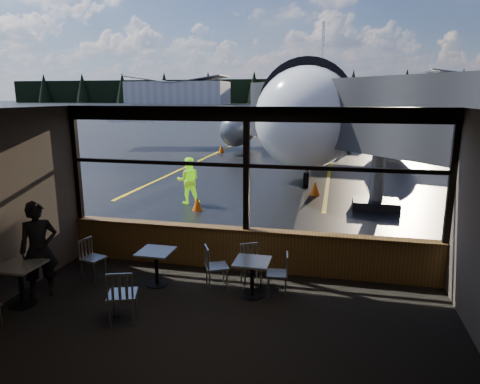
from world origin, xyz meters
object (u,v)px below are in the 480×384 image
(airliner, at_px, (318,70))
(chair_mid_w, at_px, (93,259))
(cone_extra, at_px, (197,204))
(chair_near_n, at_px, (251,265))
(jet_bridge, at_px, (396,139))
(ground_crew, at_px, (188,181))
(chair_near_e, at_px, (277,274))
(cafe_table_mid, at_px, (157,268))
(passenger, at_px, (39,250))
(cone_wing, at_px, (221,149))
(cafe_table_near, at_px, (252,279))
(chair_near_w, at_px, (217,267))
(chair_mid_s, at_px, (122,295))
(cone_nose, at_px, (315,188))
(cafe_table_left, at_px, (21,285))

(airliner, height_order, chair_mid_w, airliner)
(cone_extra, bearing_deg, chair_near_n, -61.27)
(jet_bridge, bearing_deg, ground_crew, -178.72)
(chair_near_e, bearing_deg, cafe_table_mid, 85.67)
(cafe_table_mid, bearing_deg, ground_crew, 103.99)
(chair_mid_w, distance_m, cone_extra, 5.64)
(jet_bridge, height_order, chair_mid_w, jet_bridge)
(chair_mid_w, relative_size, passenger, 0.46)
(chair_mid_w, bearing_deg, cone_wing, -159.73)
(cafe_table_near, height_order, chair_near_w, chair_near_w)
(chair_mid_s, bearing_deg, chair_near_e, 14.46)
(cone_wing, bearing_deg, passenger, -83.99)
(cafe_table_mid, bearing_deg, airliner, 84.88)
(chair_mid_w, bearing_deg, cone_extra, -171.33)
(chair_mid_w, relative_size, cone_nose, 1.60)
(cafe_table_mid, height_order, chair_near_n, chair_near_n)
(ground_crew, distance_m, cone_extra, 1.20)
(cafe_table_left, xyz_separation_m, cone_extra, (0.99, 6.97, -0.16))
(passenger, bearing_deg, jet_bridge, 8.52)
(jet_bridge, xyz_separation_m, cone_wing, (-9.32, 13.47, -2.12))
(chair_mid_s, xyz_separation_m, cone_wing, (-4.18, 21.59, -0.21))
(cafe_table_near, relative_size, cone_extra, 1.56)
(jet_bridge, relative_size, cone_extra, 23.93)
(airliner, height_order, cafe_table_left, airliner)
(jet_bridge, relative_size, cafe_table_near, 15.32)
(cone_nose, relative_size, cone_extra, 1.16)
(jet_bridge, height_order, cone_nose, jet_bridge)
(cafe_table_mid, distance_m, passenger, 2.20)
(airliner, height_order, ground_crew, airliner)
(airliner, bearing_deg, cone_nose, -88.21)
(chair_near_w, relative_size, chair_mid_w, 1.04)
(cone_wing, bearing_deg, chair_mid_w, -82.25)
(chair_near_n, height_order, ground_crew, ground_crew)
(chair_near_w, bearing_deg, passenger, -98.90)
(passenger, xyz_separation_m, cone_wing, (-2.21, 21.02, -0.64))
(cafe_table_near, xyz_separation_m, chair_near_w, (-0.75, 0.20, 0.08))
(cafe_table_left, distance_m, chair_mid_w, 1.48)
(cone_wing, bearing_deg, chair_near_w, -75.03)
(chair_near_n, distance_m, ground_crew, 7.01)
(cone_extra, bearing_deg, airliner, 79.61)
(cone_nose, bearing_deg, chair_near_e, -91.66)
(airliner, height_order, cone_nose, airliner)
(cafe_table_near, distance_m, cafe_table_mid, 1.96)
(chair_near_w, bearing_deg, airliner, 151.01)
(chair_mid_w, height_order, ground_crew, ground_crew)
(airliner, height_order, cafe_table_mid, airliner)
(cone_wing, bearing_deg, chair_mid_s, -79.05)
(chair_near_w, distance_m, chair_mid_s, 1.97)
(airliner, relative_size, chair_near_n, 42.04)
(chair_mid_s, distance_m, cone_extra, 7.19)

